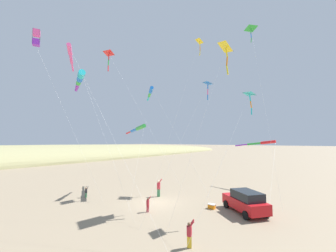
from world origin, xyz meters
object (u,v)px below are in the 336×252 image
object	(u,v)px
person_child_green_jacket	(148,204)
kite_delta_striped_overhead	(250,94)
kite_delta_green_low_center	(226,47)
kite_delta_blue_topmost	(109,53)
parked_car	(245,201)
cooler_box	(212,206)
kite_windsock_purple_drifting	(137,129)
kite_windsock_red_high_left	(80,79)
kite_windsock_small_distant	(260,143)
kite_box_long_streamer_left	(36,38)
kite_delta_white_trailing	(200,42)
person_bystander_far	(86,191)
kite_delta_checkered_midright	(251,29)
kite_delta_long_streamer_right	(208,84)
kite_windsock_teal_far_right	(70,55)
person_adult_flyer	(159,187)
kite_windsock_magenta_far_left	(150,92)
person_child_grey_jacket	(189,233)

from	to	relation	value
person_child_green_jacket	kite_delta_striped_overhead	bearing A→B (deg)	-152.20
kite_delta_green_low_center	kite_delta_striped_overhead	world-z (taller)	kite_delta_green_low_center
person_child_green_jacket	kite_delta_blue_topmost	world-z (taller)	kite_delta_blue_topmost
kite_delta_blue_topmost	person_child_green_jacket	bearing A→B (deg)	160.25
parked_car	cooler_box	distance (m)	2.94
kite_delta_blue_topmost	kite_windsock_purple_drifting	world-z (taller)	kite_delta_blue_topmost
kite_windsock_red_high_left	kite_windsock_purple_drifting	distance (m)	8.52
cooler_box	kite_delta_blue_topmost	world-z (taller)	kite_delta_blue_topmost
cooler_box	kite_windsock_small_distant	size ratio (longest dim) A/B	0.06
kite_box_long_streamer_left	kite_windsock_small_distant	distance (m)	29.71
kite_delta_white_trailing	kite_delta_green_low_center	bearing A→B (deg)	143.82
person_child_green_jacket	person_bystander_far	world-z (taller)	person_child_green_jacket
cooler_box	kite_delta_green_low_center	world-z (taller)	kite_delta_green_low_center
kite_delta_checkered_midright	kite_delta_long_streamer_right	world-z (taller)	kite_delta_checkered_midright
kite_delta_green_low_center	kite_delta_white_trailing	bearing A→B (deg)	-36.18
kite_delta_green_low_center	kite_delta_blue_topmost	bearing A→B (deg)	6.05
kite_windsock_purple_drifting	kite_delta_white_trailing	bearing A→B (deg)	-138.53
kite_windsock_teal_far_right	kite_delta_striped_overhead	bearing A→B (deg)	-154.43
parked_car	cooler_box	world-z (taller)	parked_car
person_adult_flyer	kite_delta_white_trailing	xyz separation A→B (m)	(-2.21, -5.43, 17.76)
person_child_green_jacket	kite_windsock_purple_drifting	bearing A→B (deg)	-35.89
person_adult_flyer	kite_delta_green_low_center	distance (m)	16.06
cooler_box	kite_delta_checkered_midright	size ratio (longest dim) A/B	0.03
cooler_box	kite_windsock_small_distant	distance (m)	12.86
person_bystander_far	kite_windsock_magenta_far_left	distance (m)	13.58
person_child_green_jacket	kite_box_long_streamer_left	bearing A→B (deg)	19.53
kite_delta_checkered_midright	kite_delta_green_low_center	distance (m)	12.15
person_adult_flyer	kite_delta_white_trailing	size ratio (longest dim) A/B	0.10
kite_delta_striped_overhead	kite_delta_checkered_midright	bearing A→B (deg)	-75.20
kite_delta_blue_topmost	kite_delta_striped_overhead	bearing A→B (deg)	179.02
kite_windsock_small_distant	kite_windsock_teal_far_right	bearing A→B (deg)	56.02
person_child_grey_jacket	kite_delta_striped_overhead	distance (m)	11.35
kite_delta_striped_overhead	parked_car	bearing A→B (deg)	-48.31
kite_windsock_magenta_far_left	kite_windsock_purple_drifting	size ratio (longest dim) A/B	1.34
person_child_grey_jacket	kite_delta_blue_topmost	xyz separation A→B (m)	(17.92, -7.14, 17.66)
kite_windsock_teal_far_right	kite_box_long_streamer_left	world-z (taller)	kite_box_long_streamer_left
person_child_grey_jacket	kite_windsock_teal_far_right	size ratio (longest dim) A/B	0.10
person_child_green_jacket	person_bystander_far	xyz separation A→B (m)	(8.37, 0.78, -0.06)
kite_delta_checkered_midright	kite_delta_long_streamer_right	size ratio (longest dim) A/B	1.87
person_adult_flyer	kite_delta_checkered_midright	world-z (taller)	kite_delta_checkered_midright
kite_delta_checkered_midright	kite_windsock_magenta_far_left	xyz separation A→B (m)	(9.39, 10.56, -9.63)
kite_box_long_streamer_left	kite_delta_long_streamer_right	bearing A→B (deg)	-149.85
person_adult_flyer	kite_windsock_purple_drifting	bearing A→B (deg)	-2.87
cooler_box	kite_box_long_streamer_left	size ratio (longest dim) A/B	0.03
kite_delta_white_trailing	kite_windsock_magenta_far_left	bearing A→B (deg)	39.84
kite_delta_blue_topmost	kite_delta_striped_overhead	world-z (taller)	kite_delta_blue_topmost
kite_delta_checkered_midright	parked_car	bearing A→B (deg)	101.78
person_child_grey_jacket	kite_delta_long_streamer_right	size ratio (longest dim) A/B	0.13
person_adult_flyer	kite_delta_striped_overhead	bearing A→B (deg)	177.79
kite_delta_striped_overhead	kite_windsock_magenta_far_left	bearing A→B (deg)	-7.97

